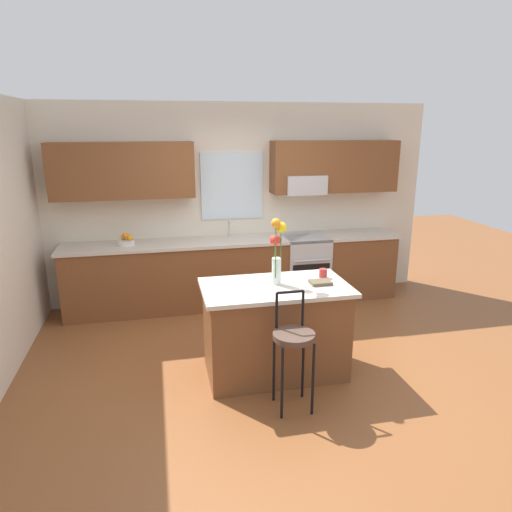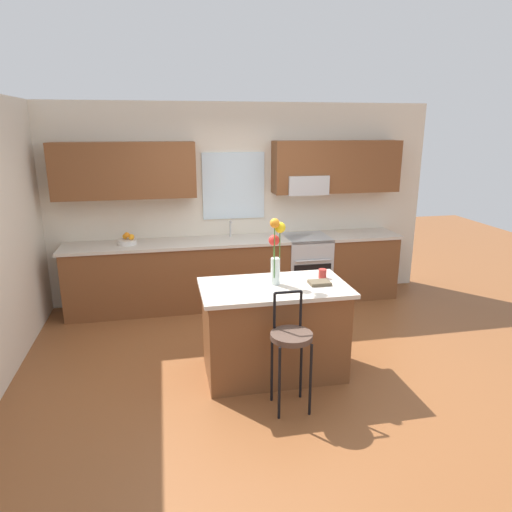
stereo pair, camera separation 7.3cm
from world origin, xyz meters
name	(u,v)px [view 1 (the left image)]	position (x,y,z in m)	size (l,w,h in m)	color
ground_plane	(265,361)	(0.00, 0.00, 0.00)	(14.00, 14.00, 0.00)	brown
back_wall_assembly	(234,192)	(0.02, 1.98, 1.51)	(5.60, 0.50, 2.70)	beige
counter_run	(237,271)	(0.00, 1.70, 0.47)	(4.56, 0.64, 0.92)	brown
sink_faucet	(229,227)	(-0.07, 1.84, 1.06)	(0.02, 0.13, 0.23)	#B7BABC
oven_range	(304,268)	(0.97, 1.68, 0.46)	(0.60, 0.64, 0.92)	#B7BABC
kitchen_island	(275,329)	(0.04, -0.23, 0.46)	(1.41, 0.80, 0.92)	brown
bar_stool_near	(293,341)	(0.04, -0.84, 0.64)	(0.36, 0.36, 1.04)	black
flower_vase	(277,248)	(0.06, -0.19, 1.28)	(0.16, 0.16, 0.65)	silver
mug_ceramic	(323,273)	(0.57, -0.09, 0.97)	(0.08, 0.08, 0.09)	#A52D28
cookbook	(320,282)	(0.48, -0.28, 0.94)	(0.20, 0.15, 0.03)	brown
fruit_bowl_oranges	(126,241)	(-1.43, 1.70, 0.97)	(0.24, 0.24, 0.16)	silver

